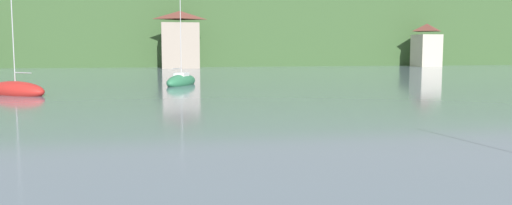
{
  "coord_description": "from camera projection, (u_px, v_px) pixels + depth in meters",
  "views": [
    {
      "loc": [
        -4.28,
        30.03,
        3.57
      ],
      "look_at": [
        0.0,
        52.32,
        1.2
      ],
      "focal_mm": 36.08,
      "sensor_mm": 36.0,
      "label": 1
    }
  ],
  "objects": [
    {
      "name": "wooded_hillside",
      "position": [
        136.0,
        38.0,
        130.41
      ],
      "size": [
        352.0,
        56.22,
        31.91
      ],
      "color": "#38562D",
      "rests_on": "ground_plane"
    },
    {
      "name": "shore_building_westcentral",
      "position": [
        180.0,
        41.0,
        95.27
      ],
      "size": [
        7.19,
        4.59,
        10.58
      ],
      "color": "gray",
      "rests_on": "ground_plane"
    },
    {
      "name": "shore_building_central",
      "position": [
        426.0,
        46.0,
        105.09
      ],
      "size": [
        4.68,
        5.34,
        8.73
      ],
      "color": "#BCB29E",
      "rests_on": "ground_plane"
    },
    {
      "name": "sailboat_far_3",
      "position": [
        181.0,
        81.0,
        51.0
      ],
      "size": [
        4.17,
        6.35,
        9.05
      ],
      "rotation": [
        0.0,
        0.0,
        1.14
      ],
      "color": "#2D754C",
      "rests_on": "ground_plane"
    },
    {
      "name": "sailboat_far_1",
      "position": [
        16.0,
        90.0,
        40.25
      ],
      "size": [
        6.09,
        5.47,
        9.55
      ],
      "rotation": [
        0.0,
        0.0,
        2.46
      ],
      "color": "red",
      "rests_on": "ground_plane"
    }
  ]
}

